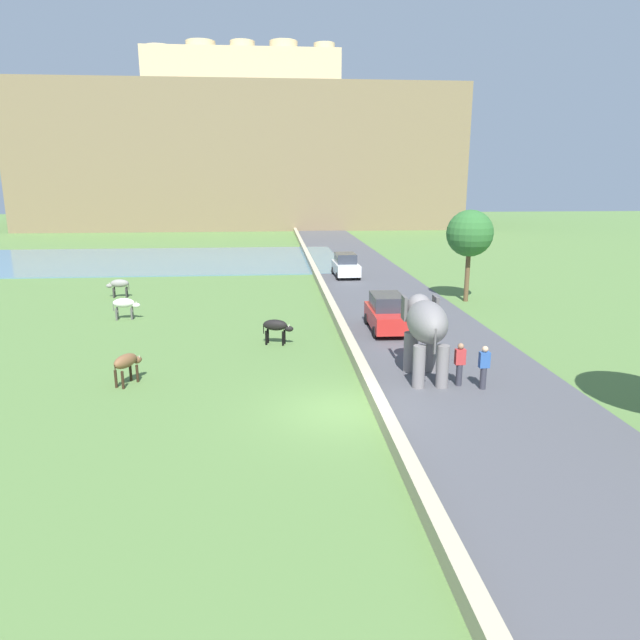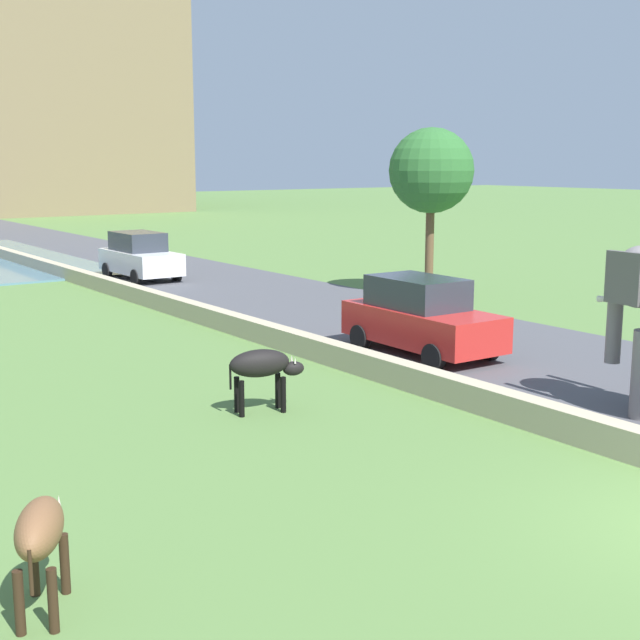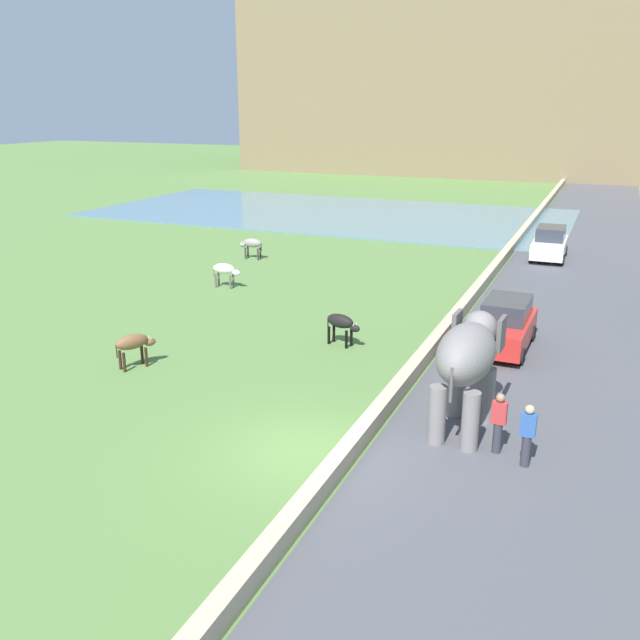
# 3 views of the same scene
# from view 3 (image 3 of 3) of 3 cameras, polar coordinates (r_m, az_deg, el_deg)

# --- Properties ---
(ground_plane) EXTENTS (220.00, 220.00, 0.00)m
(ground_plane) POSITION_cam_3_polar(r_m,az_deg,el_deg) (17.45, -1.48, -10.85)
(ground_plane) COLOR #567A3D
(road_surface) EXTENTS (7.00, 120.00, 0.06)m
(road_surface) POSITION_cam_3_polar(r_m,az_deg,el_deg) (34.96, 20.11, 2.83)
(road_surface) COLOR #4C4C51
(road_surface) RESTS_ON ground
(barrier_wall) EXTENTS (0.40, 110.00, 0.51)m
(barrier_wall) POSITION_cam_3_polar(r_m,az_deg,el_deg) (33.35, 13.42, 3.15)
(barrier_wall) COLOR tan
(barrier_wall) RESTS_ON ground
(lake) EXTENTS (36.00, 18.00, 0.08)m
(lake) POSITION_cam_3_polar(r_m,az_deg,el_deg) (54.25, 0.72, 8.86)
(lake) COLOR slate
(lake) RESTS_ON ground
(hill_distant) EXTENTS (64.00, 28.00, 20.32)m
(hill_distant) POSITION_cam_3_polar(r_m,az_deg,el_deg) (93.12, 16.26, 18.11)
(hill_distant) COLOR #7F6B4C
(hill_distant) RESTS_ON ground
(elephant) EXTENTS (1.52, 3.49, 2.99)m
(elephant) POSITION_cam_3_polar(r_m,az_deg,el_deg) (18.09, 12.16, -3.11)
(elephant) COLOR slate
(elephant) RESTS_ON ground
(person_beside_elephant) EXTENTS (0.36, 0.22, 1.63)m
(person_beside_elephant) POSITION_cam_3_polar(r_m,az_deg,el_deg) (17.48, 14.58, -8.20)
(person_beside_elephant) COLOR #33333D
(person_beside_elephant) RESTS_ON ground
(person_trailing) EXTENTS (0.36, 0.22, 1.63)m
(person_trailing) POSITION_cam_3_polar(r_m,az_deg,el_deg) (17.05, 16.80, -9.09)
(person_trailing) COLOR #33333D
(person_trailing) RESTS_ON ground
(car_red) EXTENTS (1.85, 4.03, 1.80)m
(car_red) POSITION_cam_3_polar(r_m,az_deg,el_deg) (24.81, 15.09, -0.41)
(car_red) COLOR red
(car_red) RESTS_ON ground
(car_white) EXTENTS (1.85, 4.03, 1.80)m
(car_white) POSITION_cam_3_polar(r_m,az_deg,el_deg) (39.99, 18.50, 6.03)
(car_white) COLOR white
(car_white) RESTS_ON ground
(cow_brown) EXTENTS (0.93, 1.39, 1.15)m
(cow_brown) POSITION_cam_3_polar(r_m,az_deg,el_deg) (23.14, -15.20, -1.88)
(cow_brown) COLOR brown
(cow_brown) RESTS_ON ground
(cow_grey) EXTENTS (1.39, 0.47, 1.15)m
(cow_grey) POSITION_cam_3_polar(r_m,az_deg,el_deg) (38.33, -5.68, 6.29)
(cow_grey) COLOR gray
(cow_grey) RESTS_ON ground
(cow_white) EXTENTS (1.40, 0.50, 1.15)m
(cow_white) POSITION_cam_3_polar(r_m,az_deg,el_deg) (32.42, -7.88, 4.12)
(cow_white) COLOR silver
(cow_white) RESTS_ON ground
(cow_black) EXTENTS (1.42, 0.70, 1.15)m
(cow_black) POSITION_cam_3_polar(r_m,az_deg,el_deg) (24.39, 1.78, -0.25)
(cow_black) COLOR black
(cow_black) RESTS_ON ground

